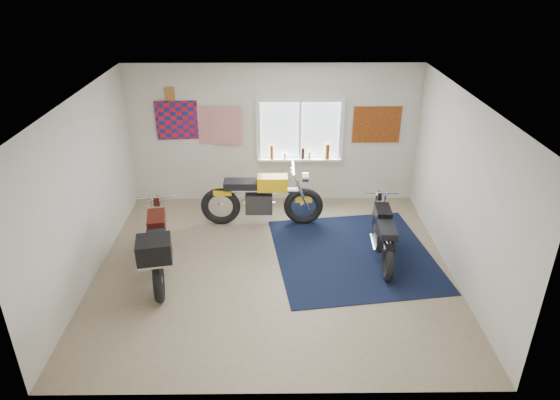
{
  "coord_description": "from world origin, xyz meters",
  "views": [
    {
      "loc": [
        0.03,
        -6.57,
        4.44
      ],
      "look_at": [
        0.1,
        0.4,
        1.0
      ],
      "focal_mm": 32.0,
      "sensor_mm": 36.0,
      "label": 1
    }
  ],
  "objects_px": {
    "navy_rug": "(353,254)",
    "black_chrome_bike": "(383,234)",
    "maroon_tourer": "(158,247)",
    "yellow_triumph": "(261,199)"
  },
  "relations": [
    {
      "from": "navy_rug",
      "to": "black_chrome_bike",
      "type": "height_order",
      "value": "black_chrome_bike"
    },
    {
      "from": "black_chrome_bike",
      "to": "maroon_tourer",
      "type": "relative_size",
      "value": 0.89
    },
    {
      "from": "navy_rug",
      "to": "black_chrome_bike",
      "type": "relative_size",
      "value": 1.41
    },
    {
      "from": "navy_rug",
      "to": "black_chrome_bike",
      "type": "xyz_separation_m",
      "value": [
        0.44,
        -0.06,
        0.41
      ]
    },
    {
      "from": "maroon_tourer",
      "to": "yellow_triumph",
      "type": "bearing_deg",
      "value": -52.18
    },
    {
      "from": "yellow_triumph",
      "to": "navy_rug",
      "type": "bearing_deg",
      "value": -34.88
    },
    {
      "from": "yellow_triumph",
      "to": "black_chrome_bike",
      "type": "xyz_separation_m",
      "value": [
        1.97,
        -1.13,
        -0.08
      ]
    },
    {
      "from": "maroon_tourer",
      "to": "black_chrome_bike",
      "type": "bearing_deg",
      "value": -91.51
    },
    {
      "from": "black_chrome_bike",
      "to": "maroon_tourer",
      "type": "xyz_separation_m",
      "value": [
        -3.47,
        -0.56,
        0.13
      ]
    },
    {
      "from": "navy_rug",
      "to": "maroon_tourer",
      "type": "height_order",
      "value": "maroon_tourer"
    }
  ]
}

